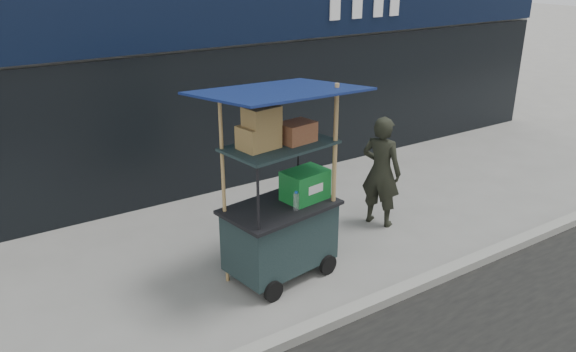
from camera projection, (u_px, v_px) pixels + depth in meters
ground at (376, 294)px, 6.76m from camera, size 80.00×80.00×0.00m
curb at (388, 297)px, 6.58m from camera, size 80.00×0.18×0.12m
vendor_cart at (282, 212)px, 6.86m from camera, size 2.01×1.55×2.48m
vendor_man at (381, 171)px, 8.23m from camera, size 0.61×0.72×1.67m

